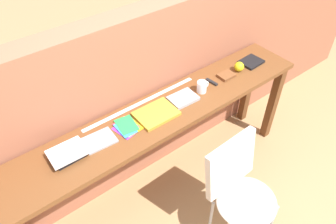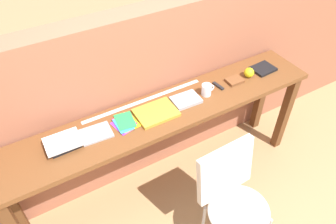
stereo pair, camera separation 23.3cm
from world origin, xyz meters
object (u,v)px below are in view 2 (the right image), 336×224
object	(u,v)px
book_stack_leftmost	(63,143)
book_repair_rightmost	(263,69)
chair_white_moulded	(234,197)
book_open_centre	(156,113)
leather_journal_brown	(235,81)
magazine_cycling	(96,133)
sports_ball_small	(249,73)
pamphlet_pile_colourful	(125,123)
multitool_folded	(218,86)
mug	(207,90)

from	to	relation	value
book_stack_leftmost	book_repair_rightmost	xyz separation A→B (m)	(1.70, -0.00, -0.02)
chair_white_moulded	book_open_centre	world-z (taller)	book_open_centre
leather_journal_brown	magazine_cycling	bearing A→B (deg)	-179.27
book_open_centre	sports_ball_small	distance (m)	0.87
pamphlet_pile_colourful	book_open_centre	size ratio (longest dim) A/B	0.70
pamphlet_pile_colourful	multitool_folded	world-z (taller)	multitool_folded
book_stack_leftmost	mug	world-z (taller)	mug
chair_white_moulded	leather_journal_brown	world-z (taller)	leather_journal_brown
chair_white_moulded	magazine_cycling	xyz separation A→B (m)	(-0.68, 0.70, 0.36)
book_repair_rightmost	magazine_cycling	bearing A→B (deg)	176.98
magazine_cycling	book_open_centre	distance (m)	0.45
magazine_cycling	leather_journal_brown	distance (m)	1.17
chair_white_moulded	multitool_folded	bearing A→B (deg)	63.78
multitool_folded	chair_white_moulded	bearing A→B (deg)	-116.22
chair_white_moulded	book_stack_leftmost	distance (m)	1.20
magazine_cycling	leather_journal_brown	world-z (taller)	leather_journal_brown
book_repair_rightmost	leather_journal_brown	bearing A→B (deg)	178.89
magazine_cycling	book_repair_rightmost	bearing A→B (deg)	3.78
pamphlet_pile_colourful	sports_ball_small	xyz separation A→B (m)	(1.10, -0.01, 0.03)
multitool_folded	book_repair_rightmost	xyz separation A→B (m)	(0.47, -0.00, 0.00)
book_open_centre	leather_journal_brown	world-z (taller)	same
leather_journal_brown	book_repair_rightmost	world-z (taller)	leather_journal_brown
book_stack_leftmost	sports_ball_small	size ratio (longest dim) A/B	2.83
leather_journal_brown	mug	bearing A→B (deg)	-175.40
book_stack_leftmost	book_open_centre	xyz separation A→B (m)	(0.66, -0.03, -0.02)
mug	leather_journal_brown	xyz separation A→B (m)	(0.29, 0.02, -0.03)
leather_journal_brown	chair_white_moulded	bearing A→B (deg)	-124.65
book_stack_leftmost	mug	distance (m)	1.10
book_open_centre	leather_journal_brown	bearing A→B (deg)	1.76
mug	multitool_folded	bearing A→B (deg)	12.86
mug	pamphlet_pile_colourful	bearing A→B (deg)	178.09
chair_white_moulded	book_stack_leftmost	size ratio (longest dim) A/B	3.89
book_stack_leftmost	book_repair_rightmost	distance (m)	1.70
mug	sports_ball_small	world-z (taller)	mug
book_open_centre	leather_journal_brown	size ratio (longest dim) A/B	2.24
magazine_cycling	leather_journal_brown	size ratio (longest dim) A/B	1.61
book_stack_leftmost	magazine_cycling	distance (m)	0.22
chair_white_moulded	leather_journal_brown	size ratio (longest dim) A/B	6.86
book_open_centre	book_repair_rightmost	bearing A→B (deg)	1.94
book_open_centre	mug	size ratio (longest dim) A/B	2.64
multitool_folded	mug	bearing A→B (deg)	-167.14
chair_white_moulded	book_repair_rightmost	distance (m)	1.13
multitool_folded	leather_journal_brown	bearing A→B (deg)	-5.35
mug	multitool_folded	xyz separation A→B (m)	(0.14, 0.03, -0.04)
chair_white_moulded	leather_journal_brown	distance (m)	0.92
book_stack_leftmost	mug	size ratio (longest dim) A/B	2.09
mug	book_open_centre	bearing A→B (deg)	179.94
book_stack_leftmost	mug	bearing A→B (deg)	-1.41
pamphlet_pile_colourful	mug	world-z (taller)	mug
book_open_centre	book_repair_rightmost	distance (m)	1.04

